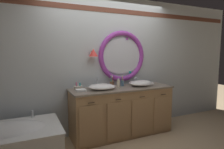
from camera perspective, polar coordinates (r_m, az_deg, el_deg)
ground_plane at (r=3.55m, az=2.77°, el=-19.06°), size 14.00×14.00×0.00m
back_wall_assembly at (r=3.74m, az=-1.01°, el=3.24°), size 6.40×0.26×2.60m
vanity_counter at (r=3.64m, az=2.93°, el=-10.76°), size 1.92×0.65×0.89m
bathtub at (r=3.07m, az=-30.47°, el=-17.75°), size 1.56×0.90×0.63m
sink_basin_left at (r=3.34m, az=-3.03°, el=-3.64°), size 0.47×0.47×0.10m
sink_basin_right at (r=3.71m, az=8.75°, el=-2.56°), size 0.47×0.47×0.11m
faucet_set_left at (r=3.56m, az=-4.52°, el=-2.71°), size 0.23×0.13×0.17m
faucet_set_right at (r=3.91m, az=6.76°, el=-2.00°), size 0.20×0.14×0.15m
toothbrush_holder_left at (r=3.65m, az=-0.05°, el=-2.71°), size 0.09×0.09×0.22m
toothbrush_holder_right at (r=3.69m, az=3.08°, el=-2.52°), size 0.08×0.08×0.22m
soap_dispenser at (r=3.48m, az=1.90°, el=-2.72°), size 0.06×0.07×0.18m
folded_hand_towel at (r=3.22m, az=-9.32°, el=-4.69°), size 0.18×0.14×0.04m
toiletry_basket at (r=3.42m, az=-10.04°, el=-3.78°), size 0.14×0.11×0.12m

